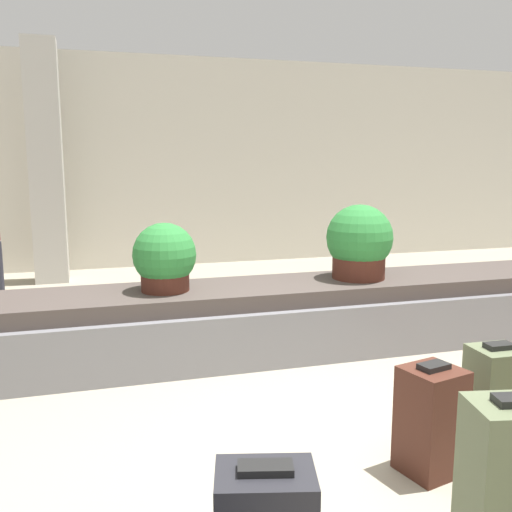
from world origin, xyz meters
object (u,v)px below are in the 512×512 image
(suitcase_0, at_px, (431,420))
(pillar, at_px, (46,163))
(suitcase_2, at_px, (495,401))
(potted_plant_0, at_px, (359,243))
(potted_plant_1, at_px, (165,258))

(suitcase_0, bearing_deg, pillar, 97.65)
(suitcase_2, bearing_deg, potted_plant_0, 87.74)
(suitcase_2, relative_size, potted_plant_1, 1.17)
(pillar, relative_size, potted_plant_1, 5.73)
(pillar, xyz_separation_m, suitcase_0, (2.22, -5.71, -1.31))
(suitcase_0, xyz_separation_m, potted_plant_0, (0.62, 2.13, 0.63))
(potted_plant_0, relative_size, potted_plant_1, 1.19)
(pillar, bearing_deg, potted_plant_0, -51.61)
(pillar, height_order, potted_plant_1, pillar)
(potted_plant_1, bearing_deg, suitcase_0, -62.01)
(suitcase_0, relative_size, suitcase_2, 0.93)
(suitcase_2, xyz_separation_m, potted_plant_1, (-1.59, 2.04, 0.55))
(pillar, distance_m, potted_plant_0, 4.62)
(suitcase_2, height_order, potted_plant_1, potted_plant_1)
(potted_plant_0, distance_m, potted_plant_1, 1.74)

